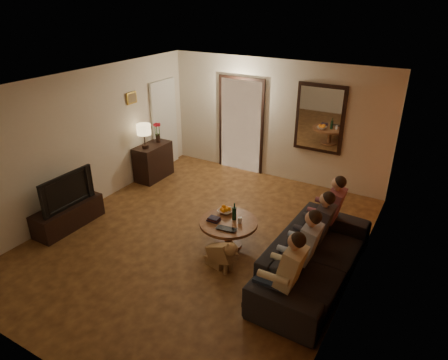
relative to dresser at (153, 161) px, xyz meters
The scene contains 33 objects.
floor 2.76m from the dresser, 34.66° to the right, with size 5.00×6.00×0.01m, color #452612.
ceiling 3.52m from the dresser, 34.66° to the right, with size 5.00×6.00×0.01m, color white.
back_wall 2.82m from the dresser, 32.70° to the left, with size 5.00×0.02×2.60m, color beige.
front_wall 5.16m from the dresser, 63.72° to the right, with size 5.00×0.02×2.60m, color beige.
left_wall 1.82m from the dresser, 99.13° to the right, with size 0.02×6.00×2.60m, color beige.
right_wall 5.08m from the dresser, 18.13° to the right, with size 0.02×6.00×2.60m, color beige.
orange_accent 5.07m from the dresser, 18.17° to the right, with size 0.01×6.00×2.60m, color orange.
kitchen_doorway 2.14m from the dresser, 44.49° to the left, with size 1.00×0.06×2.10m, color #FFE0A5.
door_trim 2.13m from the dresser, 44.29° to the left, with size 1.12×0.04×2.22m, color black.
fridge_glimpse 2.28m from the dresser, 40.06° to the left, with size 0.45×0.03×1.70m, color silver.
mirror_frame 3.71m from the dresser, 23.37° to the left, with size 1.00×0.05×1.40m, color black.
mirror_glass 3.70m from the dresser, 22.92° to the left, with size 0.86×0.02×1.26m, color white.
white_door 1.00m from the dresser, 105.76° to the left, with size 0.06×0.85×2.04m, color white.
framed_art 1.50m from the dresser, 130.71° to the right, with size 0.03×0.28×0.24m, color #B28C33.
art_canvas 1.50m from the dresser, 128.72° to the right, with size 0.01×0.22×0.18m, color brown.
dresser is the anchor object (origin of this frame).
table_lamp 0.70m from the dresser, 90.00° to the right, with size 0.30×0.30×0.54m, color beige, non-canonical shape.
flower_vase 0.65m from the dresser, 90.00° to the left, with size 0.14×0.14×0.44m, color #AF1222, non-canonical shape.
tv_stand 2.40m from the dresser, 90.00° to the right, with size 0.45×1.27×0.42m, color black.
tv 2.42m from the dresser, 90.00° to the right, with size 0.14×1.07×0.62m, color black.
sofa 4.56m from the dresser, 20.90° to the right, with size 0.98×2.50×0.73m, color black.
person_a 4.87m from the dresser, 31.27° to the right, with size 0.60×0.40×1.20m, color tan, non-canonical shape.
person_b 4.59m from the dresser, 24.85° to the right, with size 0.60×0.40×1.20m, color tan, non-canonical shape.
person_c 4.37m from the dresser, 17.70° to the right, with size 0.60×0.40×1.20m, color tan, non-canonical shape.
person_d 4.23m from the dresser, ahead, with size 0.60×0.40×1.20m, color tan, non-canonical shape.
dog 3.62m from the dresser, 35.00° to the right, with size 0.56×0.24×0.56m, color #976345, non-canonical shape.
coffee_table 3.14m from the dresser, 28.16° to the right, with size 0.95×0.95×0.45m, color brown.
bowl 2.88m from the dresser, 25.99° to the right, with size 0.26×0.26×0.06m, color white.
oranges 2.88m from the dresser, 25.99° to the right, with size 0.20×0.20×0.08m, color orange, non-canonical shape.
wine_bottle 3.14m from the dresser, 26.12° to the right, with size 0.07×0.07×0.31m, color black, non-canonical shape.
wine_glass 3.28m from the dresser, 25.90° to the right, with size 0.06×0.06×0.10m, color silver.
book_stack 3.00m from the dresser, 31.84° to the right, with size 0.20×0.15×0.07m, color black, non-canonical shape.
laptop 3.36m from the dresser, 31.57° to the right, with size 0.33×0.21×0.03m, color black.
Camera 1 is at (3.23, -4.77, 3.82)m, focal length 32.00 mm.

